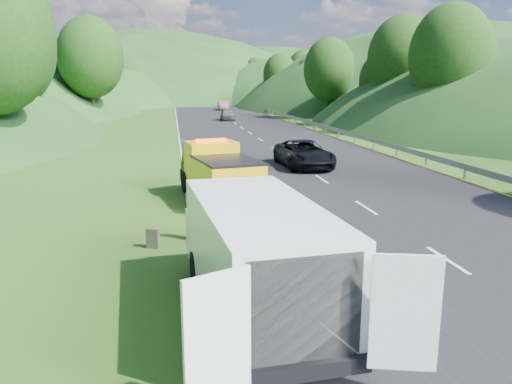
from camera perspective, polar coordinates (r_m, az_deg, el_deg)
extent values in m
plane|color=#38661E|center=(15.48, 7.54, -5.88)|extent=(320.00, 320.00, 0.00)
cube|color=black|center=(54.76, -1.63, 7.36)|extent=(14.00, 200.00, 0.02)
cube|color=gray|center=(68.31, 3.07, 8.34)|extent=(0.06, 140.00, 1.52)
cylinder|color=black|center=(22.53, -7.90, 1.18)|extent=(0.53, 1.02, 0.97)
cylinder|color=black|center=(23.00, -3.41, 1.51)|extent=(0.53, 1.02, 0.97)
cylinder|color=black|center=(18.84, -5.19, -0.97)|extent=(0.53, 1.02, 0.97)
cylinder|color=black|center=(19.41, 0.07, -0.52)|extent=(0.53, 1.02, 0.97)
cube|color=yellow|center=(21.80, -5.10, 3.34)|extent=(2.36, 1.95, 1.85)
cube|color=yellow|center=(19.78, -3.34, 1.72)|extent=(2.76, 3.67, 1.27)
cube|color=black|center=(19.66, -3.37, 3.67)|extent=(2.76, 3.67, 0.10)
cube|color=black|center=(23.00, -5.88, 2.45)|extent=(2.14, 1.53, 0.68)
cube|color=black|center=(23.59, -6.24, 2.21)|extent=(2.04, 0.60, 0.49)
cube|color=yellow|center=(23.23, -6.13, 4.12)|extent=(2.06, 1.14, 1.06)
cube|color=orange|center=(21.67, -5.15, 5.88)|extent=(1.38, 0.51, 0.16)
cube|color=black|center=(22.40, -5.60, 4.46)|extent=(1.83, 0.45, 0.88)
cylinder|color=black|center=(12.23, -6.58, -8.74)|extent=(0.40, 0.89, 0.87)
cylinder|color=black|center=(12.61, 2.34, -8.00)|extent=(0.40, 0.89, 0.87)
cylinder|color=black|center=(8.92, -3.17, -17.14)|extent=(0.40, 0.89, 0.87)
cylinder|color=black|center=(9.44, 9.00, -15.51)|extent=(0.40, 0.89, 0.87)
cube|color=white|center=(10.24, 0.26, -6.77)|extent=(2.71, 5.82, 2.01)
cube|color=white|center=(13.15, -3.03, -4.40)|extent=(2.25, 1.16, 1.09)
cube|color=black|center=(12.72, -2.88, -0.92)|extent=(2.03, 0.54, 0.91)
cube|color=black|center=(7.79, 5.53, -13.24)|extent=(1.85, 0.27, 1.74)
cube|color=white|center=(7.04, -4.38, -16.17)|extent=(0.96, 0.49, 1.85)
cube|color=white|center=(7.96, 16.65, -13.15)|extent=(1.01, 0.33, 1.85)
cube|color=black|center=(8.17, 5.65, -19.75)|extent=(2.18, 0.35, 0.27)
imported|color=white|center=(15.78, -6.64, -5.50)|extent=(0.60, 0.70, 1.64)
imported|color=tan|center=(15.37, -3.01, -5.93)|extent=(0.58, 0.51, 0.99)
imported|color=black|center=(10.78, 9.42, -14.40)|extent=(1.15, 0.71, 1.73)
cube|color=#4E493A|center=(15.22, -11.69, -5.17)|extent=(0.42, 0.32, 0.60)
cylinder|color=black|center=(9.73, 8.91, -17.52)|extent=(0.63, 0.63, 0.20)
imported|color=black|center=(29.28, 5.46, 2.86)|extent=(2.76, 5.59, 1.52)
imported|color=#4C4E52|center=(65.50, -3.29, 8.17)|extent=(1.66, 4.13, 1.41)
imported|color=brown|center=(89.93, -3.81, 9.31)|extent=(1.66, 4.75, 1.57)
imported|color=#AC566F|center=(108.34, -5.87, 9.80)|extent=(1.92, 4.72, 1.37)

